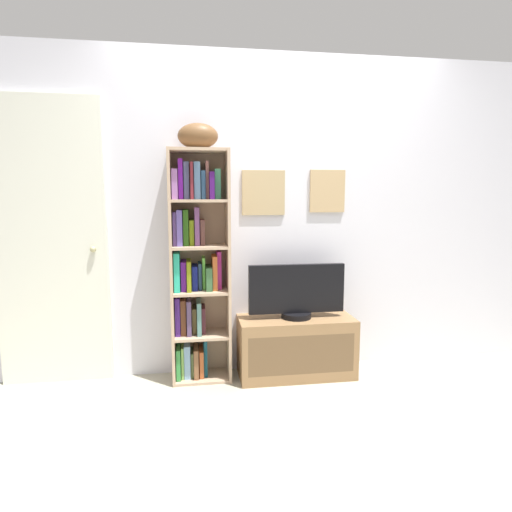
# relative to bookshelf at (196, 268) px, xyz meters

# --- Properties ---
(ground) EXTENTS (5.20, 5.20, 0.04)m
(ground) POSITION_rel_bookshelf_xyz_m (0.64, -0.99, -0.85)
(ground) COLOR #A6A18D
(back_wall) EXTENTS (4.80, 0.08, 2.39)m
(back_wall) POSITION_rel_bookshelf_xyz_m (0.64, 0.14, 0.37)
(back_wall) COLOR silver
(back_wall) RESTS_ON ground
(bookshelf) EXTENTS (0.42, 0.27, 1.67)m
(bookshelf) POSITION_rel_bookshelf_xyz_m (0.00, 0.00, 0.00)
(bookshelf) COLOR tan
(bookshelf) RESTS_ON ground
(football) EXTENTS (0.29, 0.19, 0.18)m
(football) POSITION_rel_bookshelf_xyz_m (0.03, -0.03, 0.93)
(football) COLOR brown
(football) RESTS_ON bookshelf
(tv_stand) EXTENTS (0.86, 0.36, 0.45)m
(tv_stand) POSITION_rel_bookshelf_xyz_m (0.73, -0.08, -0.60)
(tv_stand) COLOR olive
(tv_stand) RESTS_ON ground
(television) EXTENTS (0.71, 0.22, 0.40)m
(television) POSITION_rel_bookshelf_xyz_m (0.73, -0.08, -0.18)
(television) COLOR black
(television) RESTS_ON tv_stand
(door) EXTENTS (0.76, 0.09, 2.03)m
(door) POSITION_rel_bookshelf_xyz_m (-1.00, 0.08, 0.19)
(door) COLOR silver
(door) RESTS_ON ground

